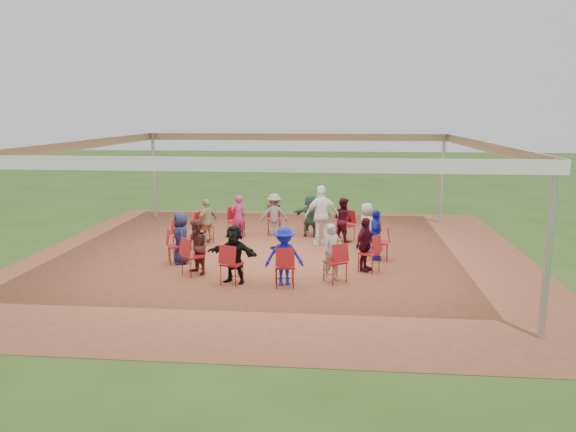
# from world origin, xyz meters

# --- Properties ---
(ground) EXTENTS (80.00, 80.00, 0.00)m
(ground) POSITION_xyz_m (0.00, 0.00, 0.00)
(ground) COLOR #2A4917
(ground) RESTS_ON ground
(dirt_patch) EXTENTS (13.00, 13.00, 0.00)m
(dirt_patch) POSITION_xyz_m (0.00, 0.00, 0.01)
(dirt_patch) COLOR brown
(dirt_patch) RESTS_ON ground
(tent) EXTENTS (10.33, 10.33, 3.00)m
(tent) POSITION_xyz_m (0.00, 0.00, 2.37)
(tent) COLOR #B2B2B7
(tent) RESTS_ON ground
(chair_0) EXTENTS (0.46, 0.45, 0.90)m
(chair_0) POSITION_xyz_m (2.63, -0.16, 0.45)
(chair_0) COLOR #A3171A
(chair_0) RESTS_ON ground
(chair_1) EXTENTS (0.57, 0.56, 0.90)m
(chair_1) POSITION_xyz_m (2.43, 1.00, 0.45)
(chair_1) COLOR #A3171A
(chair_1) RESTS_ON ground
(chair_2) EXTENTS (0.61, 0.61, 0.90)m
(chair_2) POSITION_xyz_m (1.76, 1.96, 0.45)
(chair_2) COLOR #A3171A
(chair_2) RESTS_ON ground
(chair_3) EXTENTS (0.53, 0.54, 0.90)m
(chair_3) POSITION_xyz_m (0.74, 2.53, 0.45)
(chair_3) COLOR #A3171A
(chair_3) RESTS_ON ground
(chair_4) EXTENTS (0.49, 0.50, 0.90)m
(chair_4) POSITION_xyz_m (-0.43, 2.60, 0.45)
(chair_4) COLOR #A3171A
(chair_4) RESTS_ON ground
(chair_5) EXTENTS (0.60, 0.60, 0.90)m
(chair_5) POSITION_xyz_m (-1.52, 2.15, 0.45)
(chair_5) COLOR #A3171A
(chair_5) RESTS_ON ground
(chair_6) EXTENTS (0.59, 0.58, 0.90)m
(chair_6) POSITION_xyz_m (-2.30, 1.28, 0.45)
(chair_6) COLOR #A3171A
(chair_6) RESTS_ON ground
(chair_7) EXTENTS (0.46, 0.45, 0.90)m
(chair_7) POSITION_xyz_m (-2.63, 0.16, 0.45)
(chair_7) COLOR #A3171A
(chair_7) RESTS_ON ground
(chair_8) EXTENTS (0.57, 0.56, 0.90)m
(chair_8) POSITION_xyz_m (-2.43, -1.00, 0.45)
(chair_8) COLOR #A3171A
(chair_8) RESTS_ON ground
(chair_9) EXTENTS (0.61, 0.61, 0.90)m
(chair_9) POSITION_xyz_m (-1.76, -1.96, 0.45)
(chair_9) COLOR #A3171A
(chair_9) RESTS_ON ground
(chair_10) EXTENTS (0.53, 0.54, 0.90)m
(chair_10) POSITION_xyz_m (-0.74, -2.53, 0.45)
(chair_10) COLOR #A3171A
(chair_10) RESTS_ON ground
(chair_11) EXTENTS (0.49, 0.50, 0.90)m
(chair_11) POSITION_xyz_m (0.43, -2.60, 0.45)
(chair_11) COLOR #A3171A
(chair_11) RESTS_ON ground
(chair_12) EXTENTS (0.60, 0.60, 0.90)m
(chair_12) POSITION_xyz_m (1.52, -2.15, 0.45)
(chair_12) COLOR #A3171A
(chair_12) RESTS_ON ground
(chair_13) EXTENTS (0.59, 0.58, 0.90)m
(chair_13) POSITION_xyz_m (2.30, -1.28, 0.45)
(chair_13) COLOR #A3171A
(chair_13) RESTS_ON ground
(person_seated_0) EXTENTS (0.43, 0.78, 1.29)m
(person_seated_0) POSITION_xyz_m (2.51, -0.15, 0.65)
(person_seated_0) COLOR #121BB4
(person_seated_0) RESTS_ON ground
(person_seated_1) EXTENTS (0.57, 0.72, 1.29)m
(person_seated_1) POSITION_xyz_m (2.32, 0.95, 0.65)
(person_seated_1) COLOR #A0988D
(person_seated_1) RESTS_ON ground
(person_seated_2) EXTENTS (0.71, 0.69, 1.29)m
(person_seated_2) POSITION_xyz_m (1.68, 1.87, 0.65)
(person_seated_2) COLOR #3F0B16
(person_seated_2) RESTS_ON ground
(person_seated_3) EXTENTS (1.27, 0.76, 1.29)m
(person_seated_3) POSITION_xyz_m (0.70, 2.41, 0.65)
(person_seated_3) COLOR #2A4E3C
(person_seated_3) RESTS_ON ground
(person_seated_4) EXTENTS (0.89, 0.54, 1.29)m
(person_seated_4) POSITION_xyz_m (-0.41, 2.48, 0.65)
(person_seated_4) COLOR slate
(person_seated_4) RESTS_ON ground
(person_seated_5) EXTENTS (0.56, 0.52, 1.29)m
(person_seated_5) POSITION_xyz_m (-1.45, 2.05, 0.65)
(person_seated_5) COLOR #98235D
(person_seated_5) RESTS_ON ground
(person_seated_6) EXTENTS (0.71, 0.85, 1.29)m
(person_seated_6) POSITION_xyz_m (-2.19, 1.22, 0.65)
(person_seated_6) COLOR tan
(person_seated_6) RESTS_ON ground
(person_seated_7) EXTENTS (0.57, 0.72, 1.29)m
(person_seated_7) POSITION_xyz_m (-2.32, -0.95, 0.65)
(person_seated_7) COLOR #1E2047
(person_seated_7) RESTS_ON ground
(person_seated_8) EXTENTS (0.71, 0.69, 1.29)m
(person_seated_8) POSITION_xyz_m (-1.68, -1.87, 0.65)
(person_seated_8) COLOR #522722
(person_seated_8) RESTS_ON ground
(person_seated_9) EXTENTS (1.27, 0.76, 1.29)m
(person_seated_9) POSITION_xyz_m (-0.70, -2.41, 0.65)
(person_seated_9) COLOR black
(person_seated_9) RESTS_ON ground
(person_seated_10) EXTENTS (0.89, 0.54, 1.29)m
(person_seated_10) POSITION_xyz_m (0.41, -2.48, 0.65)
(person_seated_10) COLOR #121BB4
(person_seated_10) RESTS_ON ground
(person_seated_11) EXTENTS (0.56, 0.52, 1.29)m
(person_seated_11) POSITION_xyz_m (1.45, -2.05, 0.65)
(person_seated_11) COLOR #A0988D
(person_seated_11) RESTS_ON ground
(person_seated_12) EXTENTS (0.71, 0.85, 1.29)m
(person_seated_12) POSITION_xyz_m (2.19, -1.22, 0.65)
(person_seated_12) COLOR #3F0B16
(person_seated_12) RESTS_ON ground
(standing_person) EXTENTS (1.12, 0.84, 1.70)m
(standing_person) POSITION_xyz_m (1.08, 1.34, 0.86)
(standing_person) COLOR white
(standing_person) RESTS_ON ground
(cable_coil) EXTENTS (0.34, 0.34, 0.03)m
(cable_coil) POSITION_xyz_m (-0.14, 0.77, 0.02)
(cable_coil) COLOR black
(cable_coil) RESTS_ON ground
(laptop) EXTENTS (0.25, 0.30, 0.20)m
(laptop) POSITION_xyz_m (2.34, -0.14, 0.61)
(laptop) COLOR #B7B7BC
(laptop) RESTS_ON ground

